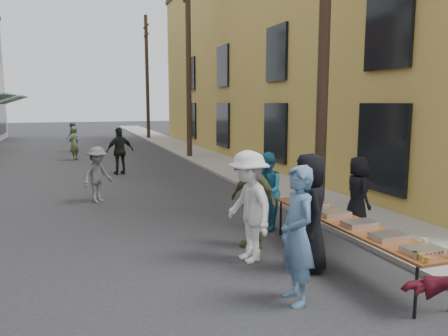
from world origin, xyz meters
TOP-DOWN VIEW (x-y plane):
  - ground at (0.00, 0.00)m, footprint 120.00×120.00m
  - sidewalk at (5.00, 15.00)m, footprint 2.20×60.00m
  - building_ochre at (11.10, 14.00)m, footprint 10.00×28.00m
  - utility_pole_near at (4.30, 3.00)m, footprint 0.26×0.26m
  - utility_pole_mid at (4.30, 15.00)m, footprint 0.26×0.26m
  - utility_pole_far at (4.30, 27.00)m, footprint 0.26×0.26m
  - serving_table at (3.09, 0.13)m, footprint 0.70×4.00m
  - catering_tray_sausage at (3.09, -1.52)m, footprint 0.50×0.33m
  - catering_tray_foil_b at (3.09, -0.87)m, footprint 0.50×0.33m
  - catering_tray_buns at (3.09, -0.17)m, footprint 0.50×0.33m
  - catering_tray_foil_d at (3.09, 0.53)m, footprint 0.50×0.33m
  - catering_tray_buns_end at (3.09, 1.23)m, footprint 0.50×0.33m
  - condiment_jar_a at (2.87, -1.82)m, footprint 0.07×0.07m
  - condiment_jar_b at (2.87, -1.72)m, footprint 0.07×0.07m
  - condiment_jar_c at (2.87, -1.62)m, footprint 0.07×0.07m
  - guest_front_a at (2.37, 0.16)m, footprint 0.80×1.05m
  - guest_front_b at (1.60, -0.83)m, footprint 0.51×0.73m
  - guest_front_c at (2.67, 2.47)m, footprint 0.84×0.96m
  - guest_front_d at (1.60, 0.87)m, footprint 0.86×1.32m
  - guest_front_e at (1.96, 1.53)m, footprint 0.86×1.11m
  - server at (4.35, 1.60)m, footprint 0.60×0.81m
  - passerby_left at (-0.58, 6.39)m, footprint 1.11×1.09m
  - passerby_mid at (0.52, 11.01)m, footprint 1.12×0.65m
  - passerby_right at (-1.11, 15.95)m, footprint 0.59×0.69m
  - passerby_far at (-1.12, 19.79)m, footprint 0.82×0.94m

SIDE VIEW (x-z plane):
  - ground at x=0.00m, z-range 0.00..0.00m
  - sidewalk at x=5.00m, z-range 0.00..0.10m
  - serving_table at x=3.09m, z-range 0.34..1.09m
  - passerby_left at x=-0.58m, z-range 0.00..1.53m
  - catering_tray_sausage at x=3.09m, z-range 0.75..0.83m
  - catering_tray_foil_b at x=3.09m, z-range 0.75..0.83m
  - catering_tray_buns at x=3.09m, z-range 0.75..0.83m
  - catering_tray_foil_d at x=3.09m, z-range 0.75..0.83m
  - catering_tray_buns_end at x=3.09m, z-range 0.75..0.83m
  - condiment_jar_a at x=2.87m, z-range 0.75..0.83m
  - condiment_jar_b at x=2.87m, z-range 0.75..0.83m
  - condiment_jar_c at x=2.87m, z-range 0.75..0.83m
  - passerby_right at x=-1.11m, z-range 0.00..1.61m
  - passerby_far at x=-1.12m, z-range 0.00..1.66m
  - guest_front_c at x=2.67m, z-range 0.00..1.68m
  - server at x=4.35m, z-range 0.10..1.62m
  - guest_front_e at x=1.96m, z-range 0.00..1.75m
  - passerby_mid at x=0.52m, z-range 0.00..1.79m
  - guest_front_b at x=1.60m, z-range 0.00..1.90m
  - guest_front_d at x=1.60m, z-range 0.00..1.92m
  - guest_front_a at x=2.37m, z-range 0.00..1.92m
  - utility_pole_near at x=4.30m, z-range 0.00..9.00m
  - utility_pole_mid at x=4.30m, z-range 0.00..9.00m
  - utility_pole_far at x=4.30m, z-range 0.00..9.00m
  - building_ochre at x=11.10m, z-range 0.00..10.00m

